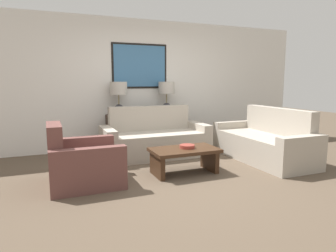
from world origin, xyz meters
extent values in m
plane|color=brown|center=(0.00, 0.00, 0.00)|extent=(20.00, 20.00, 0.00)
cube|color=silver|center=(0.00, 2.31, 1.32)|extent=(7.74, 0.10, 2.65)
cube|color=black|center=(0.00, 2.26, 1.70)|extent=(1.18, 0.01, 0.92)
cube|color=teal|center=(0.00, 2.25, 1.70)|extent=(1.10, 0.02, 0.84)
cube|color=#332319|center=(0.00, 2.04, 0.36)|extent=(1.50, 0.39, 0.72)
cylinder|color=#333338|center=(-0.51, 2.04, 0.73)|extent=(0.16, 0.16, 0.02)
sphere|color=#333338|center=(-0.51, 2.04, 0.84)|extent=(0.19, 0.19, 0.19)
cylinder|color=#8C7A51|center=(-0.51, 2.04, 1.03)|extent=(0.02, 0.02, 0.19)
cylinder|color=#B2ADA3|center=(-0.51, 2.04, 1.25)|extent=(0.34, 0.34, 0.25)
cylinder|color=#333338|center=(0.51, 2.04, 0.73)|extent=(0.16, 0.16, 0.02)
sphere|color=#333338|center=(0.51, 2.04, 0.84)|extent=(0.19, 0.19, 0.19)
cylinder|color=#8C7A51|center=(0.51, 2.04, 1.03)|extent=(0.02, 0.02, 0.19)
cylinder|color=#B2ADA3|center=(0.51, 2.04, 1.25)|extent=(0.34, 0.34, 0.25)
cube|color=#ADA393|center=(0.00, 1.23, 0.23)|extent=(1.59, 0.68, 0.45)
cube|color=#ADA393|center=(0.00, 1.66, 0.46)|extent=(1.59, 0.18, 0.92)
cube|color=#ADA393|center=(-0.88, 1.32, 0.29)|extent=(0.18, 0.86, 0.58)
cube|color=#ADA393|center=(0.88, 1.32, 0.29)|extent=(0.18, 0.86, 0.58)
cube|color=#ADA393|center=(1.57, 0.36, 0.23)|extent=(0.68, 1.59, 0.45)
cube|color=#ADA393|center=(2.00, 0.36, 0.46)|extent=(0.18, 1.59, 0.92)
cube|color=#ADA393|center=(1.66, 1.25, 0.29)|extent=(0.86, 0.18, 0.58)
cube|color=#ADA393|center=(1.66, -0.52, 0.29)|extent=(0.86, 0.18, 0.58)
cube|color=#3D2616|center=(0.05, 0.18, 0.36)|extent=(1.01, 0.59, 0.05)
cube|color=#3D2616|center=(-0.39, 0.18, 0.17)|extent=(0.07, 0.47, 0.33)
cube|color=#3D2616|center=(0.49, 0.18, 0.17)|extent=(0.07, 0.47, 0.33)
cylinder|color=#93382D|center=(0.10, 0.19, 0.41)|extent=(0.23, 0.23, 0.05)
cube|color=brown|center=(-1.31, 0.27, 0.21)|extent=(0.76, 0.65, 0.42)
cube|color=brown|center=(-1.78, 0.27, 0.42)|extent=(0.18, 0.65, 0.85)
cube|color=brown|center=(-1.40, -0.12, 0.29)|extent=(0.94, 0.14, 0.58)
cube|color=brown|center=(-1.40, 0.66, 0.29)|extent=(0.94, 0.14, 0.58)
camera|label=1|loc=(-1.85, -3.82, 1.39)|focal=32.00mm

